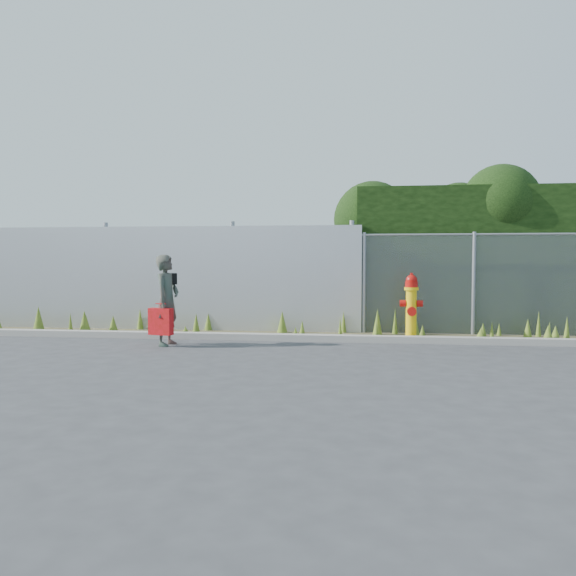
% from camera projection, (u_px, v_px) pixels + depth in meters
% --- Properties ---
extents(ground, '(80.00, 80.00, 0.00)m').
position_uv_depth(ground, '(296.00, 358.00, 8.58)').
color(ground, '#373739').
rests_on(ground, ground).
extents(curb, '(16.00, 0.22, 0.12)m').
position_uv_depth(curb, '(307.00, 338.00, 10.36)').
color(curb, gray).
rests_on(curb, ground).
extents(weed_strip, '(16.00, 1.24, 0.55)m').
position_uv_depth(weed_strip, '(299.00, 328.00, 11.04)').
color(weed_strip, '#4C442B').
rests_on(weed_strip, ground).
extents(corrugated_fence, '(8.50, 0.21, 2.30)m').
position_uv_depth(corrugated_fence, '(160.00, 278.00, 11.91)').
color(corrugated_fence, '#B0B2B7').
rests_on(corrugated_fence, ground).
extents(chainlink_fence, '(6.50, 0.07, 2.05)m').
position_uv_depth(chainlink_fence, '(529.00, 284.00, 10.96)').
color(chainlink_fence, gray).
rests_on(chainlink_fence, ground).
extents(hedge, '(7.82, 1.89, 3.50)m').
position_uv_depth(hedge, '(515.00, 242.00, 11.92)').
color(hedge, black).
rests_on(hedge, ground).
extents(fire_hydrant, '(0.42, 0.38, 1.26)m').
position_uv_depth(fire_hydrant, '(411.00, 308.00, 10.45)').
color(fire_hydrant, yellow).
rests_on(fire_hydrant, ground).
extents(woman, '(0.46, 0.63, 1.59)m').
position_uv_depth(woman, '(167.00, 300.00, 9.81)').
color(woman, '#0F624E').
rests_on(woman, ground).
extents(red_tote_bag, '(0.42, 0.15, 0.55)m').
position_uv_depth(red_tote_bag, '(161.00, 321.00, 9.66)').
color(red_tote_bag, '#9E1109').
extents(black_shoulder_bag, '(0.27, 0.11, 0.20)m').
position_uv_depth(black_shoulder_bag, '(169.00, 279.00, 9.93)').
color(black_shoulder_bag, black).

